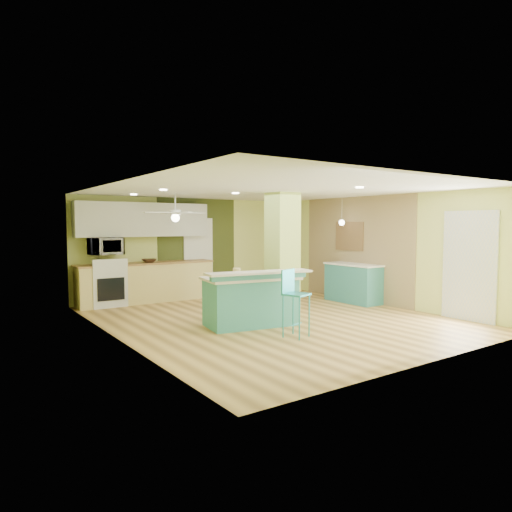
{
  "coord_description": "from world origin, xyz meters",
  "views": [
    {
      "loc": [
        -5.28,
        -7.08,
        1.84
      ],
      "look_at": [
        -0.1,
        0.4,
        1.21
      ],
      "focal_mm": 32.0,
      "sensor_mm": 36.0,
      "label": 1
    }
  ],
  "objects_px": {
    "canister": "(237,273)",
    "side_counter": "(353,283)",
    "bar_stool": "(293,292)",
    "peninsula": "(251,300)",
    "fruit_bowl": "(149,261)"
  },
  "relations": [
    {
      "from": "side_counter",
      "to": "canister",
      "type": "xyz_separation_m",
      "value": [
        -3.63,
        -0.59,
        0.51
      ]
    },
    {
      "from": "bar_stool",
      "to": "fruit_bowl",
      "type": "distance_m",
      "value": 4.59
    },
    {
      "from": "bar_stool",
      "to": "side_counter",
      "type": "distance_m",
      "value": 3.73
    },
    {
      "from": "peninsula",
      "to": "side_counter",
      "type": "bearing_deg",
      "value": 21.21
    },
    {
      "from": "fruit_bowl",
      "to": "peninsula",
      "type": "bearing_deg",
      "value": -80.71
    },
    {
      "from": "peninsula",
      "to": "fruit_bowl",
      "type": "distance_m",
      "value": 3.55
    },
    {
      "from": "peninsula",
      "to": "fruit_bowl",
      "type": "bearing_deg",
      "value": 108.96
    },
    {
      "from": "bar_stool",
      "to": "canister",
      "type": "bearing_deg",
      "value": 87.61
    },
    {
      "from": "canister",
      "to": "bar_stool",
      "type": "bearing_deg",
      "value": -73.57
    },
    {
      "from": "peninsula",
      "to": "side_counter",
      "type": "distance_m",
      "value": 3.45
    },
    {
      "from": "bar_stool",
      "to": "peninsula",
      "type": "bearing_deg",
      "value": 76.52
    },
    {
      "from": "fruit_bowl",
      "to": "canister",
      "type": "distance_m",
      "value": 3.38
    },
    {
      "from": "canister",
      "to": "side_counter",
      "type": "bearing_deg",
      "value": 9.25
    },
    {
      "from": "bar_stool",
      "to": "side_counter",
      "type": "xyz_separation_m",
      "value": [
        3.28,
        1.76,
        -0.28
      ]
    },
    {
      "from": "bar_stool",
      "to": "canister",
      "type": "xyz_separation_m",
      "value": [
        -0.34,
        1.17,
        0.23
      ]
    }
  ]
}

